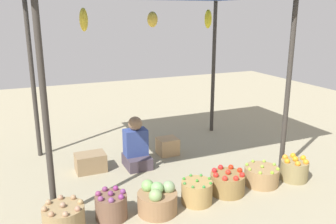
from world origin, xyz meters
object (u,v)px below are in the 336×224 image
object	(u,v)px
basket_green_chilies	(197,192)
basket_red_tomatoes	(228,183)
vendor_person	(136,148)
basket_purple_onions	(111,206)
basket_limes	(261,176)
basket_oranges	(294,169)
wooden_crate_near_vendor	(91,162)
basket_potatoes	(64,219)
basket_cabbages	(157,200)
wooden_crate_stacked_rear	(168,146)

from	to	relation	value
basket_green_chilies	basket_red_tomatoes	world-z (taller)	basket_red_tomatoes
vendor_person	basket_green_chilies	size ratio (longest dim) A/B	2.05
basket_purple_onions	basket_limes	world-z (taller)	basket_purple_onions
basket_red_tomatoes	basket_oranges	world-z (taller)	basket_oranges
basket_limes	wooden_crate_near_vendor	xyz separation A→B (m)	(-2.04, 1.35, 0.01)
basket_red_tomatoes	basket_potatoes	bearing A→B (deg)	-178.97
vendor_person	basket_limes	distance (m)	1.86
basket_cabbages	basket_purple_onions	bearing A→B (deg)	169.82
basket_red_tomatoes	basket_oranges	xyz separation A→B (m)	(1.06, -0.04, 0.01)
basket_red_tomatoes	vendor_person	bearing A→B (deg)	122.57
basket_cabbages	basket_oranges	distance (m)	2.07
basket_purple_onions	wooden_crate_near_vendor	bearing A→B (deg)	87.99
basket_red_tomatoes	wooden_crate_near_vendor	distance (m)	2.02
basket_red_tomatoes	basket_limes	distance (m)	0.56
basket_potatoes	basket_cabbages	world-z (taller)	basket_cabbages
basket_potatoes	basket_oranges	size ratio (longest dim) A/B	1.17
vendor_person	basket_purple_onions	xyz separation A→B (m)	(-0.72, -1.25, -0.15)
wooden_crate_near_vendor	basket_purple_onions	bearing A→B (deg)	-92.01
basket_limes	basket_oranges	distance (m)	0.51
vendor_person	basket_oranges	xyz separation A→B (m)	(1.87, -1.31, -0.15)
vendor_person	basket_oranges	world-z (taller)	vendor_person
basket_purple_onions	basket_oranges	size ratio (longest dim) A/B	0.96
basket_cabbages	basket_oranges	world-z (taller)	basket_cabbages
wooden_crate_near_vendor	basket_oranges	bearing A→B (deg)	-29.16
basket_limes	basket_green_chilies	bearing A→B (deg)	-175.38
basket_limes	basket_cabbages	bearing A→B (deg)	-176.43
basket_cabbages	wooden_crate_stacked_rear	bearing A→B (deg)	62.66
wooden_crate_near_vendor	wooden_crate_stacked_rear	bearing A→B (deg)	6.45
vendor_person	basket_cabbages	bearing A→B (deg)	-98.34
basket_purple_onions	basket_cabbages	bearing A→B (deg)	-10.18
basket_purple_onions	basket_red_tomatoes	bearing A→B (deg)	-0.77
basket_purple_onions	vendor_person	bearing A→B (deg)	60.00
wooden_crate_stacked_rear	basket_oranges	bearing A→B (deg)	-51.56
basket_potatoes	wooden_crate_near_vendor	world-z (taller)	basket_potatoes
basket_oranges	vendor_person	bearing A→B (deg)	145.01
vendor_person	wooden_crate_near_vendor	xyz separation A→B (m)	(-0.67, 0.11, -0.16)
basket_oranges	wooden_crate_stacked_rear	size ratio (longest dim) A/B	1.17
basket_red_tomatoes	basket_oranges	size ratio (longest dim) A/B	1.18
basket_potatoes	basket_green_chilies	distance (m)	1.58
basket_potatoes	basket_oranges	world-z (taller)	same
vendor_person	basket_potatoes	bearing A→B (deg)	-133.70
vendor_person	basket_green_chilies	world-z (taller)	vendor_person
basket_green_chilies	basket_red_tomatoes	xyz separation A→B (m)	(0.48, 0.06, -0.00)
basket_potatoes	basket_green_chilies	size ratio (longest dim) A/B	1.15
basket_purple_onions	wooden_crate_stacked_rear	size ratio (longest dim) A/B	1.12
basket_purple_onions	basket_red_tomatoes	distance (m)	1.53
vendor_person	wooden_crate_stacked_rear	bearing A→B (deg)	22.18
vendor_person	basket_potatoes	size ratio (longest dim) A/B	1.78
basket_green_chilies	wooden_crate_stacked_rear	bearing A→B (deg)	79.28
basket_potatoes	wooden_crate_stacked_rear	world-z (taller)	basket_potatoes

